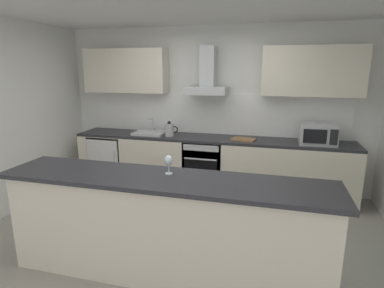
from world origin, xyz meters
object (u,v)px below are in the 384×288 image
Objects in this scene: sink at (150,133)px; range_hood at (207,79)px; kettle at (169,129)px; wine_glass at (169,161)px; microwave at (318,134)px; refrigerator at (112,159)px; chopping_board at (244,139)px; oven at (205,164)px.

range_hood reaches higher than sink.
range_hood is (0.92, 0.12, 0.86)m from sink.
range_hood reaches higher than kettle.
wine_glass is (0.12, -2.19, -0.66)m from range_hood.
microwave is at bearing -5.49° from range_hood.
range_hood is at bearing 7.31° from sink.
kettle is (1.07, -0.03, 0.58)m from refrigerator.
kettle reaches higher than chopping_board.
refrigerator is at bearing 179.47° from chopping_board.
microwave is 2.21m from kettle.
oven is 1.60× the size of sink.
wine_glass is at bearing -126.84° from microwave.
chopping_board is at bearing 179.77° from microwave.
oven is 1.33m from range_hood.
kettle is (-2.21, -0.01, -0.04)m from microwave.
microwave reaches higher than refrigerator.
range_hood is (-1.64, 0.16, 0.74)m from microwave.
range_hood is at bearing 165.65° from chopping_board.
chopping_board reaches higher than refrigerator.
oven reaches higher than refrigerator.
oven is at bearing 3.37° from kettle.
refrigerator is at bearing -178.91° from sink.
wine_glass reaches higher than oven.
range_hood is at bearing 93.01° from wine_glass.
sink is 1.52m from chopping_board.
microwave is 1.00× the size of sink.
oven is 1.65m from refrigerator.
kettle reaches higher than oven.
sink is at bearing 179.13° from microwave.
chopping_board is (-1.04, 0.00, -0.14)m from microwave.
microwave is 1.47× the size of chopping_board.
chopping_board is (1.17, 0.01, -0.09)m from kettle.
kettle is (-0.57, -0.03, 0.55)m from oven.
kettle is 2.14m from wine_glass.
sink is 1.73× the size of kettle.
oven is at bearing 93.20° from wine_glass.
kettle is at bearing -1.65° from refrigerator.
microwave is at bearing -0.23° from chopping_board.
range_hood is 2.29m from wine_glass.
range_hood is at bearing 4.59° from refrigerator.
kettle is at bearing -179.85° from microwave.
wine_glass is at bearing -103.37° from chopping_board.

